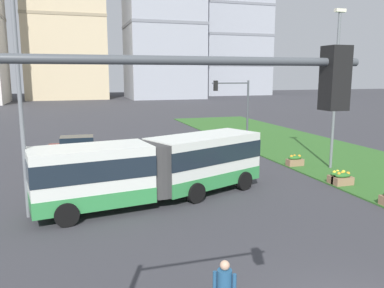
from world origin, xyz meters
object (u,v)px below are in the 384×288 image
Objects in this scene: car_maroon_sedan at (79,147)px; traffic_light_far_right at (236,103)px; flower_planter_4 at (338,177)px; apartment_tower_eastcentre at (231,23)px; articulated_bus at (156,168)px; streetlight_left at (19,92)px; flower_planter_5 at (295,160)px; streetlight_median at (336,84)px; traffic_light_near_left at (123,225)px; apartment_tower_westcentre at (63,0)px; flower_planter_3 at (343,179)px.

traffic_light_far_right is (12.30, -0.83, 3.11)m from car_maroon_sedan.
flower_planter_4 is 102.83m from apartment_tower_eastcentre.
flower_planter_4 is (13.74, -11.99, -0.33)m from car_maroon_sedan.
traffic_light_far_right is at bearing 50.70° from articulated_bus.
streetlight_left is at bearing -178.76° from flower_planter_4.
flower_planter_5 is (10.37, 4.24, -1.23)m from articulated_bus.
streetlight_median is 98.28m from apartment_tower_eastcentre.
traffic_light_near_left is (-0.03, -25.83, 3.70)m from car_maroon_sedan.
traffic_light_far_right is 92.43m from apartment_tower_eastcentre.
apartment_tower_westcentre is (-3.93, 89.70, 22.67)m from articulated_bus.
flower_planter_4 is at bearing -90.00° from flower_planter_5.
car_maroon_sedan is at bearing 138.87° from flower_planter_4.
streetlight_median is (15.67, 17.09, 1.03)m from traffic_light_near_left.
traffic_light_far_right reaches higher than flower_planter_5.
streetlight_median is at bearing -29.20° from car_maroon_sedan.
flower_planter_5 is at bearing -77.91° from traffic_light_far_right.
car_maroon_sedan is at bearing -89.58° from apartment_tower_westcentre.
flower_planter_4 is 0.17× the size of traffic_light_near_left.
apartment_tower_westcentre is at bearing 99.28° from traffic_light_far_right.
articulated_bus is 10.81× the size of flower_planter_3.
car_maroon_sedan is at bearing 176.16° from traffic_light_far_right.
articulated_bus is 13.20m from streetlight_median.
streetlight_left is at bearing -142.04° from traffic_light_far_right.
apartment_tower_westcentre is at bearing 92.51° from articulated_bus.
apartment_tower_eastcentre is at bearing 70.76° from flower_planter_3.
traffic_light_far_right is at bearing -112.50° from apartment_tower_eastcentre.
articulated_bus reaches higher than flower_planter_3.
apartment_tower_westcentre reaches higher than traffic_light_near_left.
apartment_tower_eastcentre reaches higher than traffic_light_far_right.
flower_planter_3 is 0.02× the size of apartment_tower_westcentre.
flower_planter_3 is at bearing -82.94° from traffic_light_far_right.
streetlight_left is at bearing 100.22° from traffic_light_near_left.
streetlight_left is at bearing -168.73° from streetlight_median.
streetlight_left is 108.64m from apartment_tower_eastcentre.
flower_planter_5 is at bearing 90.00° from flower_planter_3.
apartment_tower_westcentre is 1.15× the size of apartment_tower_eastcentre.
apartment_tower_westcentre is (-14.31, 89.95, 23.90)m from flower_planter_4.
flower_planter_5 is 5.54m from streetlight_median.
car_maroon_sedan is 4.07× the size of flower_planter_3.
flower_planter_3 is at bearing -117.50° from streetlight_median.
flower_planter_4 is 1.00× the size of flower_planter_5.
articulated_bus is 2.66× the size of car_maroon_sedan.
apartment_tower_eastcentre is at bearing 6.14° from apartment_tower_westcentre.
traffic_light_far_right reaches higher than flower_planter_3.
apartment_tower_westcentre is at bearing 99.00° from flower_planter_3.
streetlight_median is 0.21× the size of apartment_tower_westcentre.
apartment_tower_eastcentre is (33.32, 95.07, 20.65)m from flower_planter_4.
streetlight_median is (18.10, 3.61, 0.10)m from streetlight_left.
traffic_light_far_right is (8.94, 10.92, 2.21)m from articulated_bus.
streetlight_left reaches higher than articulated_bus.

